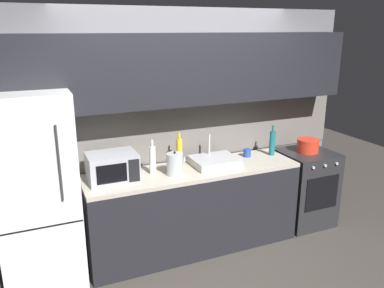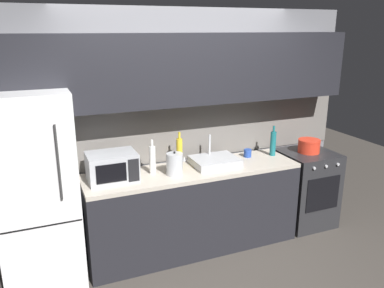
{
  "view_description": "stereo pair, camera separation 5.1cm",
  "coord_description": "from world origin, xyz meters",
  "px_view_note": "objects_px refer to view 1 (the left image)",
  "views": [
    {
      "loc": [
        -1.52,
        -2.55,
        2.3
      ],
      "look_at": [
        -0.01,
        0.9,
        1.17
      ],
      "focal_mm": 36.46,
      "sensor_mm": 36.0,
      "label": 1
    },
    {
      "loc": [
        -1.47,
        -2.57,
        2.3
      ],
      "look_at": [
        -0.01,
        0.9,
        1.17
      ],
      "focal_mm": 36.46,
      "sensor_mm": 36.0,
      "label": 2
    }
  ],
  "objects_px": {
    "refrigerator": "(37,193)",
    "oven_range": "(304,187)",
    "wine_bottle_teal": "(272,143)",
    "mug_blue": "(247,153)",
    "wine_bottle_white": "(153,160)",
    "wine_bottle_yellow": "(179,152)",
    "kettle": "(175,164)",
    "cooking_pot": "(308,145)",
    "microwave": "(112,167)"
  },
  "relations": [
    {
      "from": "wine_bottle_yellow",
      "to": "mug_blue",
      "type": "distance_m",
      "value": 0.83
    },
    {
      "from": "microwave",
      "to": "wine_bottle_teal",
      "type": "xyz_separation_m",
      "value": [
        1.84,
        0.05,
        0.01
      ]
    },
    {
      "from": "mug_blue",
      "to": "wine_bottle_yellow",
      "type": "bearing_deg",
      "value": -179.67
    },
    {
      "from": "oven_range",
      "to": "wine_bottle_teal",
      "type": "height_order",
      "value": "wine_bottle_teal"
    },
    {
      "from": "refrigerator",
      "to": "wine_bottle_white",
      "type": "xyz_separation_m",
      "value": [
        1.08,
        0.04,
        0.15
      ]
    },
    {
      "from": "microwave",
      "to": "wine_bottle_yellow",
      "type": "xyz_separation_m",
      "value": [
        0.72,
        0.11,
        0.02
      ]
    },
    {
      "from": "wine_bottle_white",
      "to": "mug_blue",
      "type": "xyz_separation_m",
      "value": [
        1.14,
        0.09,
        -0.1
      ]
    },
    {
      "from": "refrigerator",
      "to": "oven_range",
      "type": "distance_m",
      "value": 3.01
    },
    {
      "from": "kettle",
      "to": "wine_bottle_white",
      "type": "relative_size",
      "value": 0.69
    },
    {
      "from": "refrigerator",
      "to": "wine_bottle_white",
      "type": "height_order",
      "value": "refrigerator"
    },
    {
      "from": "kettle",
      "to": "cooking_pot",
      "type": "distance_m",
      "value": 1.7
    },
    {
      "from": "oven_range",
      "to": "wine_bottle_white",
      "type": "height_order",
      "value": "wine_bottle_white"
    },
    {
      "from": "kettle",
      "to": "wine_bottle_white",
      "type": "distance_m",
      "value": 0.23
    },
    {
      "from": "oven_range",
      "to": "refrigerator",
      "type": "bearing_deg",
      "value": 179.98
    },
    {
      "from": "refrigerator",
      "to": "kettle",
      "type": "bearing_deg",
      "value": -3.35
    },
    {
      "from": "cooking_pot",
      "to": "wine_bottle_white",
      "type": "bearing_deg",
      "value": 178.84
    },
    {
      "from": "kettle",
      "to": "wine_bottle_yellow",
      "type": "xyz_separation_m",
      "value": [
        0.13,
        0.2,
        0.05
      ]
    },
    {
      "from": "wine_bottle_yellow",
      "to": "wine_bottle_white",
      "type": "bearing_deg",
      "value": -164.63
    },
    {
      "from": "oven_range",
      "to": "cooking_pot",
      "type": "distance_m",
      "value": 0.53
    },
    {
      "from": "microwave",
      "to": "wine_bottle_white",
      "type": "height_order",
      "value": "wine_bottle_white"
    },
    {
      "from": "microwave",
      "to": "kettle",
      "type": "xyz_separation_m",
      "value": [
        0.6,
        -0.09,
        -0.02
      ]
    },
    {
      "from": "refrigerator",
      "to": "mug_blue",
      "type": "xyz_separation_m",
      "value": [
        2.23,
        0.13,
        0.04
      ]
    },
    {
      "from": "wine_bottle_teal",
      "to": "wine_bottle_yellow",
      "type": "bearing_deg",
      "value": 177.12
    },
    {
      "from": "wine_bottle_teal",
      "to": "mug_blue",
      "type": "distance_m",
      "value": 0.31
    },
    {
      "from": "kettle",
      "to": "wine_bottle_yellow",
      "type": "distance_m",
      "value": 0.24
    },
    {
      "from": "refrigerator",
      "to": "oven_range",
      "type": "xyz_separation_m",
      "value": [
        2.97,
        -0.0,
        -0.45
      ]
    },
    {
      "from": "microwave",
      "to": "cooking_pot",
      "type": "relative_size",
      "value": 1.81
    },
    {
      "from": "oven_range",
      "to": "kettle",
      "type": "bearing_deg",
      "value": -177.52
    },
    {
      "from": "wine_bottle_yellow",
      "to": "wine_bottle_white",
      "type": "distance_m",
      "value": 0.33
    },
    {
      "from": "oven_range",
      "to": "wine_bottle_white",
      "type": "relative_size",
      "value": 2.55
    },
    {
      "from": "kettle",
      "to": "wine_bottle_teal",
      "type": "bearing_deg",
      "value": 6.65
    },
    {
      "from": "microwave",
      "to": "wine_bottle_yellow",
      "type": "bearing_deg",
      "value": 8.46
    },
    {
      "from": "wine_bottle_white",
      "to": "mug_blue",
      "type": "height_order",
      "value": "wine_bottle_white"
    },
    {
      "from": "oven_range",
      "to": "wine_bottle_white",
      "type": "xyz_separation_m",
      "value": [
        -1.89,
        0.04,
        0.6
      ]
    },
    {
      "from": "refrigerator",
      "to": "wine_bottle_teal",
      "type": "height_order",
      "value": "refrigerator"
    },
    {
      "from": "refrigerator",
      "to": "wine_bottle_white",
      "type": "distance_m",
      "value": 1.1
    },
    {
      "from": "refrigerator",
      "to": "mug_blue",
      "type": "relative_size",
      "value": 20.52
    },
    {
      "from": "mug_blue",
      "to": "wine_bottle_teal",
      "type": "bearing_deg",
      "value": -11.81
    },
    {
      "from": "refrigerator",
      "to": "oven_range",
      "type": "bearing_deg",
      "value": -0.02
    },
    {
      "from": "microwave",
      "to": "wine_bottle_white",
      "type": "bearing_deg",
      "value": 2.82
    },
    {
      "from": "cooking_pot",
      "to": "kettle",
      "type": "bearing_deg",
      "value": -177.47
    },
    {
      "from": "kettle",
      "to": "oven_range",
      "type": "bearing_deg",
      "value": 2.48
    },
    {
      "from": "oven_range",
      "to": "wine_bottle_yellow",
      "type": "xyz_separation_m",
      "value": [
        -1.57,
        0.13,
        0.61
      ]
    },
    {
      "from": "oven_range",
      "to": "wine_bottle_teal",
      "type": "distance_m",
      "value": 0.75
    },
    {
      "from": "oven_range",
      "to": "kettle",
      "type": "height_order",
      "value": "kettle"
    },
    {
      "from": "wine_bottle_white",
      "to": "cooking_pot",
      "type": "height_order",
      "value": "wine_bottle_white"
    },
    {
      "from": "refrigerator",
      "to": "wine_bottle_white",
      "type": "relative_size",
      "value": 5.12
    },
    {
      "from": "oven_range",
      "to": "mug_blue",
      "type": "height_order",
      "value": "mug_blue"
    },
    {
      "from": "microwave",
      "to": "wine_bottle_white",
      "type": "xyz_separation_m",
      "value": [
        0.4,
        0.02,
        0.01
      ]
    },
    {
      "from": "oven_range",
      "to": "wine_bottle_yellow",
      "type": "distance_m",
      "value": 1.69
    }
  ]
}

